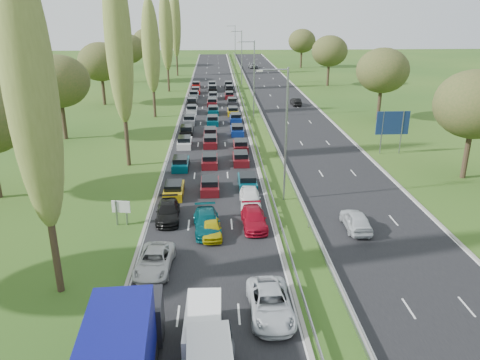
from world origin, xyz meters
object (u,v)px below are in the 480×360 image
object	(u,v)px
near_car_2	(155,261)
direction_sign	(392,125)
near_car_3	(168,212)
info_sign	(121,209)
white_van_rear	(203,326)

from	to	relation	value
near_car_2	direction_sign	bearing A→B (deg)	49.35
near_car_2	near_car_3	distance (m)	8.10
near_car_3	info_sign	world-z (taller)	info_sign
near_car_2	white_van_rear	xyz separation A→B (m)	(3.43, -7.34, 0.27)
white_van_rear	direction_sign	xyz separation A→B (m)	(21.88, 33.10, 2.60)
near_car_2	near_car_3	world-z (taller)	near_car_3
near_car_3	white_van_rear	world-z (taller)	white_van_rear
near_car_2	near_car_3	xyz separation A→B (m)	(0.15, 8.10, 0.00)
near_car_3	direction_sign	world-z (taller)	direction_sign
white_van_rear	info_sign	world-z (taller)	info_sign
near_car_2	direction_sign	size ratio (longest dim) A/B	0.94
white_van_rear	direction_sign	world-z (taller)	direction_sign
white_van_rear	info_sign	distance (m)	16.16
near_car_2	direction_sign	world-z (taller)	direction_sign
direction_sign	white_van_rear	bearing A→B (deg)	-123.46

